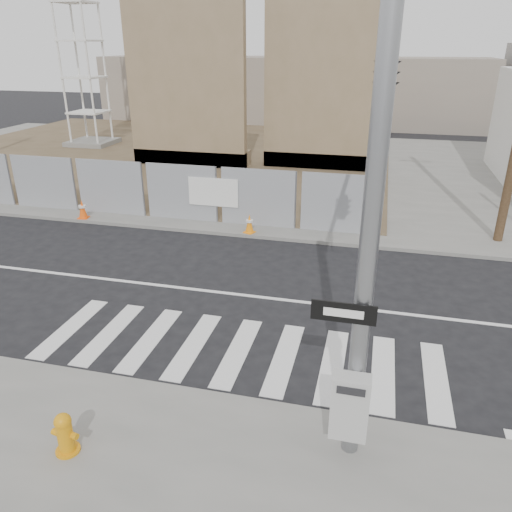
% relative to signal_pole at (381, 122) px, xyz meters
% --- Properties ---
extents(ground, '(100.00, 100.00, 0.00)m').
position_rel_signal_pole_xyz_m(ground, '(-2.49, 2.05, -4.78)').
color(ground, black).
rests_on(ground, ground).
extents(sidewalk_far, '(50.00, 20.00, 0.12)m').
position_rel_signal_pole_xyz_m(sidewalk_far, '(-2.49, 16.05, -4.72)').
color(sidewalk_far, slate).
rests_on(sidewalk_far, ground).
extents(signal_pole, '(0.96, 5.87, 7.00)m').
position_rel_signal_pole_xyz_m(signal_pole, '(0.00, 0.00, 0.00)').
color(signal_pole, gray).
rests_on(signal_pole, sidewalk_near).
extents(chain_link_fence, '(24.60, 0.04, 2.00)m').
position_rel_signal_pole_xyz_m(chain_link_fence, '(-12.49, 7.05, -3.66)').
color(chain_link_fence, gray).
rests_on(chain_link_fence, sidewalk_far).
extents(concrete_wall_left, '(6.00, 1.30, 8.00)m').
position_rel_signal_pole_xyz_m(concrete_wall_left, '(-9.49, 15.13, -1.40)').
color(concrete_wall_left, '#766447').
rests_on(concrete_wall_left, sidewalk_far).
extents(concrete_wall_right, '(5.50, 1.30, 8.00)m').
position_rel_signal_pole_xyz_m(concrete_wall_right, '(-2.99, 16.13, -1.40)').
color(concrete_wall_right, '#766447').
rests_on(concrete_wall_right, sidewalk_far).
extents(fire_hydrant, '(0.45, 0.45, 0.72)m').
position_rel_signal_pole_xyz_m(fire_hydrant, '(-4.28, -3.90, -4.31)').
color(fire_hydrant, orange).
rests_on(fire_hydrant, sidewalk_near).
extents(traffic_cone_b, '(0.52, 0.52, 0.79)m').
position_rel_signal_pole_xyz_m(traffic_cone_b, '(-14.52, 7.52, -4.28)').
color(traffic_cone_b, '#F85A0D').
rests_on(traffic_cone_b, sidewalk_far).
extents(traffic_cone_c, '(0.40, 0.40, 0.68)m').
position_rel_signal_pole_xyz_m(traffic_cone_c, '(-10.27, 6.27, -4.33)').
color(traffic_cone_c, '#FF550D').
rests_on(traffic_cone_c, sidewalk_far).
extents(traffic_cone_d, '(0.43, 0.43, 0.64)m').
position_rel_signal_pole_xyz_m(traffic_cone_d, '(-4.00, 6.27, -4.35)').
color(traffic_cone_d, orange).
rests_on(traffic_cone_d, sidewalk_far).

